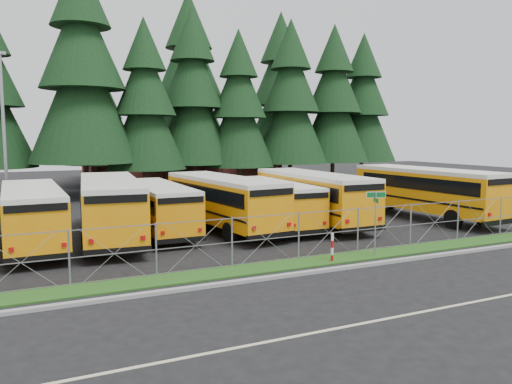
# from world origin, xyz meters

# --- Properties ---
(ground) EXTENTS (120.00, 120.00, 0.00)m
(ground) POSITION_xyz_m (0.00, 0.00, 0.00)
(ground) COLOR black
(ground) RESTS_ON ground
(curb) EXTENTS (50.00, 0.25, 0.12)m
(curb) POSITION_xyz_m (0.00, -3.10, 0.06)
(curb) COLOR gray
(curb) RESTS_ON ground
(grass_verge) EXTENTS (50.00, 1.40, 0.06)m
(grass_verge) POSITION_xyz_m (0.00, -1.70, 0.03)
(grass_verge) COLOR #194A15
(grass_verge) RESTS_ON ground
(road_lane_line) EXTENTS (50.00, 0.12, 0.01)m
(road_lane_line) POSITION_xyz_m (0.00, -8.00, 0.01)
(road_lane_line) COLOR beige
(road_lane_line) RESTS_ON ground
(chainlink_fence) EXTENTS (44.00, 0.10, 2.00)m
(chainlink_fence) POSITION_xyz_m (0.00, -1.00, 1.00)
(chainlink_fence) COLOR #94979C
(chainlink_fence) RESTS_ON ground
(brick_building) EXTENTS (22.00, 10.00, 6.00)m
(brick_building) POSITION_xyz_m (6.00, 40.00, 3.00)
(brick_building) COLOR maroon
(brick_building) RESTS_ON ground
(bus_1) EXTENTS (2.81, 10.78, 2.81)m
(bus_1) POSITION_xyz_m (-11.04, 6.36, 1.40)
(bus_1) COLOR orange
(bus_1) RESTS_ON ground
(bus_2) EXTENTS (3.88, 11.83, 3.05)m
(bus_2) POSITION_xyz_m (-7.49, 6.54, 1.52)
(bus_2) COLOR orange
(bus_2) RESTS_ON ground
(bus_3) EXTENTS (2.38, 10.03, 2.63)m
(bus_3) POSITION_xyz_m (-5.01, 7.12, 1.31)
(bus_3) COLOR orange
(bus_3) RESTS_ON ground
(bus_4) EXTENTS (3.90, 11.45, 2.94)m
(bus_4) POSITION_xyz_m (-1.63, 6.54, 1.47)
(bus_4) COLOR orange
(bus_4) RESTS_ON ground
(bus_5) EXTENTS (2.70, 9.95, 2.59)m
(bus_5) POSITION_xyz_m (1.33, 6.28, 1.29)
(bus_5) COLOR orange
(bus_5) RESTS_ON ground
(bus_6) EXTENTS (2.77, 11.47, 3.00)m
(bus_6) POSITION_xyz_m (3.82, 6.22, 1.50)
(bus_6) COLOR orange
(bus_6) RESTS_ON ground
(bus_east) EXTENTS (3.64, 12.14, 3.14)m
(bus_east) POSITION_xyz_m (11.19, 4.89, 1.57)
(bus_east) COLOR orange
(bus_east) RESTS_ON ground
(street_sign) EXTENTS (0.80, 0.53, 2.81)m
(street_sign) POSITION_xyz_m (2.14, -2.03, 2.03)
(street_sign) COLOR #94979C
(street_sign) RESTS_ON ground
(striped_bollard) EXTENTS (0.11, 0.11, 1.20)m
(striped_bollard) POSITION_xyz_m (0.02, -1.98, 0.60)
(striped_bollard) COLOR #B20C0C
(striped_bollard) RESTS_ON ground
(light_standard) EXTENTS (0.70, 0.35, 10.14)m
(light_standard) POSITION_xyz_m (-12.29, 15.29, 5.50)
(light_standard) COLOR #94979C
(light_standard) RESTS_ON ground
(conifer_3) EXTENTS (8.94, 8.94, 19.76)m
(conifer_3) POSITION_xyz_m (-6.60, 24.96, 9.88)
(conifer_3) COLOR black
(conifer_3) RESTS_ON ground
(conifer_4) EXTENTS (6.87, 6.87, 15.19)m
(conifer_4) POSITION_xyz_m (-1.58, 24.63, 7.59)
(conifer_4) COLOR black
(conifer_4) RESTS_ON ground
(conifer_5) EXTENTS (7.70, 7.70, 17.02)m
(conifer_5) POSITION_xyz_m (3.30, 26.52, 8.51)
(conifer_5) COLOR black
(conifer_5) RESTS_ON ground
(conifer_6) EXTENTS (6.80, 6.80, 15.03)m
(conifer_6) POSITION_xyz_m (7.31, 25.02, 7.52)
(conifer_6) COLOR black
(conifer_6) RESTS_ON ground
(conifer_7) EXTENTS (7.46, 7.46, 16.49)m
(conifer_7) POSITION_xyz_m (12.90, 25.08, 8.25)
(conifer_7) COLOR black
(conifer_7) RESTS_ON ground
(conifer_8) EXTENTS (7.48, 7.48, 16.54)m
(conifer_8) POSITION_xyz_m (18.22, 25.48, 8.27)
(conifer_8) COLOR black
(conifer_8) RESTS_ON ground
(conifer_9) EXTENTS (7.31, 7.31, 16.16)m
(conifer_9) POSITION_xyz_m (22.55, 26.31, 8.08)
(conifer_9) COLOR black
(conifer_9) RESTS_ON ground
(conifer_11) EXTENTS (6.83, 6.83, 15.10)m
(conifer_11) POSITION_xyz_m (-4.54, 34.09, 7.55)
(conifer_11) COLOR black
(conifer_11) RESTS_ON ground
(conifer_12) EXTENTS (9.15, 9.15, 20.24)m
(conifer_12) POSITION_xyz_m (5.00, 33.02, 10.12)
(conifer_12) COLOR black
(conifer_12) RESTS_ON ground
(conifer_13) EXTENTS (8.49, 8.49, 18.77)m
(conifer_13) POSITION_xyz_m (15.17, 31.54, 9.39)
(conifer_13) COLOR black
(conifer_13) RESTS_ON ground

